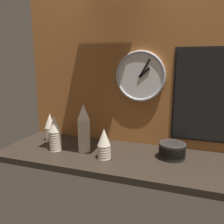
# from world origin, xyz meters

# --- Properties ---
(ground_plane) EXTENTS (1.60, 0.56, 0.04)m
(ground_plane) POSITION_xyz_m (0.00, 0.00, -0.02)
(ground_plane) COLOR black
(wall_tiled_back) EXTENTS (1.60, 0.03, 1.05)m
(wall_tiled_back) POSITION_xyz_m (0.00, 0.27, 0.53)
(wall_tiled_back) COLOR #A3602D
(wall_tiled_back) RESTS_ON ground_plane
(cup_stack_center) EXTENTS (0.08, 0.08, 0.19)m
(cup_stack_center) POSITION_xyz_m (-0.08, -0.08, 0.09)
(cup_stack_center) COLOR beige
(cup_stack_center) RESTS_ON ground_plane
(cup_stack_center_left) EXTENTS (0.08, 0.08, 0.32)m
(cup_stack_center_left) POSITION_xyz_m (-0.25, -0.01, 0.16)
(cup_stack_center_left) COLOR beige
(cup_stack_center_left) RESTS_ON ground_plane
(cup_stack_left) EXTENTS (0.08, 0.08, 0.24)m
(cup_stack_left) POSITION_xyz_m (-0.44, -0.06, 0.12)
(cup_stack_left) COLOR beige
(cup_stack_left) RESTS_ON ground_plane
(cup_stack_far_left) EXTENTS (0.08, 0.08, 0.20)m
(cup_stack_far_left) POSITION_xyz_m (-0.59, 0.10, 0.10)
(cup_stack_far_left) COLOR beige
(cup_stack_far_left) RESTS_ON ground_plane
(bowl_stack_right) EXTENTS (0.16, 0.16, 0.10)m
(bowl_stack_right) POSITION_xyz_m (0.31, 0.05, 0.05)
(bowl_stack_right) COLOR black
(bowl_stack_right) RESTS_ON ground_plane
(wall_clock) EXTENTS (0.35, 0.03, 0.35)m
(wall_clock) POSITION_xyz_m (0.06, 0.23, 0.49)
(wall_clock) COLOR white
(menu_board) EXTENTS (0.47, 0.01, 0.61)m
(menu_board) POSITION_xyz_m (0.52, 0.24, 0.37)
(menu_board) COLOR black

